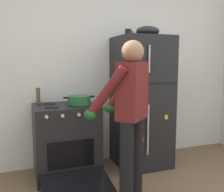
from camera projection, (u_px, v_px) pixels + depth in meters
name	position (u px, v px, depth m)	size (l,w,h in m)	color
kitchen_wall_back	(101.00, 66.00, 3.60)	(6.00, 0.10, 2.70)	white
refrigerator	(141.00, 102.00, 3.46)	(0.68, 0.72, 1.73)	black
stove_range	(66.00, 141.00, 3.15)	(0.76, 1.20, 0.89)	black
person_cook	(129.00, 109.00, 2.44)	(0.64, 0.67, 1.60)	black
red_pot	(79.00, 100.00, 3.11)	(0.38, 0.28, 0.11)	#236638
coffee_mug	(128.00, 33.00, 3.33)	(0.11, 0.08, 0.10)	black
pepper_mill	(38.00, 96.00, 3.18)	(0.05, 0.05, 0.20)	brown
mixing_bowl	(148.00, 31.00, 3.37)	(0.31, 0.31, 0.14)	black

